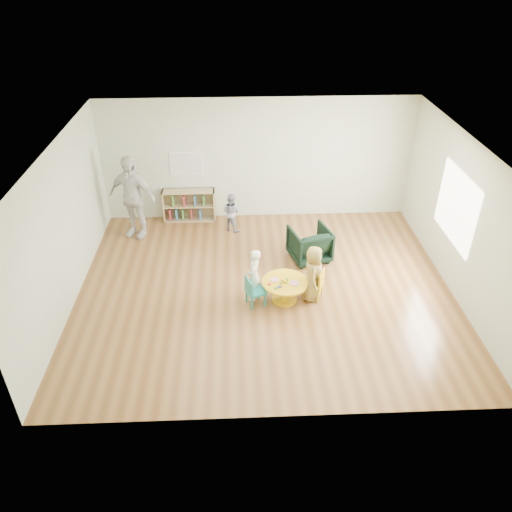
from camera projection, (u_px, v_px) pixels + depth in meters
The scene contains 11 objects.
room at pixel (267, 199), 8.44m from camera, with size 7.10×7.00×2.80m.
activity_table at pixel (285, 287), 9.02m from camera, with size 0.83×0.83×0.46m.
kid_chair_left at pixel (253, 291), 8.88m from camera, with size 0.41×0.41×0.59m.
kid_chair_right at pixel (316, 284), 9.06m from camera, with size 0.42×0.42×0.59m.
bookshelf at pixel (189, 205), 11.61m from camera, with size 1.20×0.30×0.75m.
alphabet_poster at pixel (186, 163), 11.19m from camera, with size 0.74×0.01×0.54m.
armchair at pixel (310, 244), 10.17m from camera, with size 0.75×0.77×0.70m, color black.
child_left at pixel (254, 275), 8.95m from camera, with size 0.37×0.24×1.02m, color white.
child_right at pixel (313, 274), 8.93m from camera, with size 0.53×0.35×1.09m, color yellow.
toddler at pixel (231, 212), 11.14m from camera, with size 0.43×0.34×0.89m, color #1D2548.
adult_caretaker at pixel (132, 197), 10.70m from camera, with size 1.09×0.45×1.86m, color silver.
Camera 1 is at (-0.51, -7.62, 5.62)m, focal length 35.00 mm.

